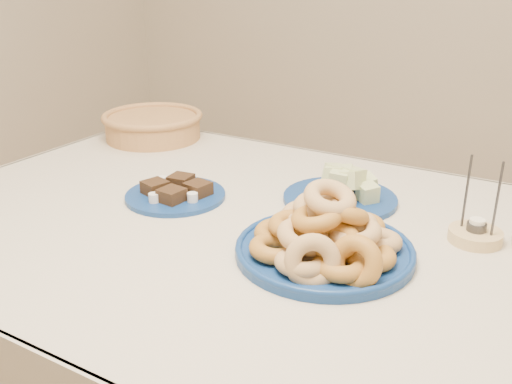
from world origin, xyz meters
TOP-DOWN VIEW (x-y plane):
  - dining_table at (0.00, 0.00)m, footprint 1.71×1.11m
  - donut_platter at (0.17, -0.06)m, footprint 0.46×0.46m
  - melon_plate at (0.09, 0.22)m, footprint 0.29×0.29m
  - brownie_plate at (-0.28, 0.03)m, footprint 0.28×0.28m
  - wicker_basket at (-0.66, 0.40)m, footprint 0.43×0.43m
  - candle_holder at (0.41, 0.16)m, footprint 0.13×0.13m

SIDE VIEW (x-z plane):
  - dining_table at x=0.00m, z-range 0.27..1.02m
  - brownie_plate at x=-0.28m, z-range 0.74..0.79m
  - candle_holder at x=0.41m, z-range 0.68..0.86m
  - melon_plate at x=0.09m, z-range 0.73..0.83m
  - donut_platter at x=0.17m, z-range 0.71..0.87m
  - wicker_basket at x=-0.66m, z-range 0.75..0.84m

